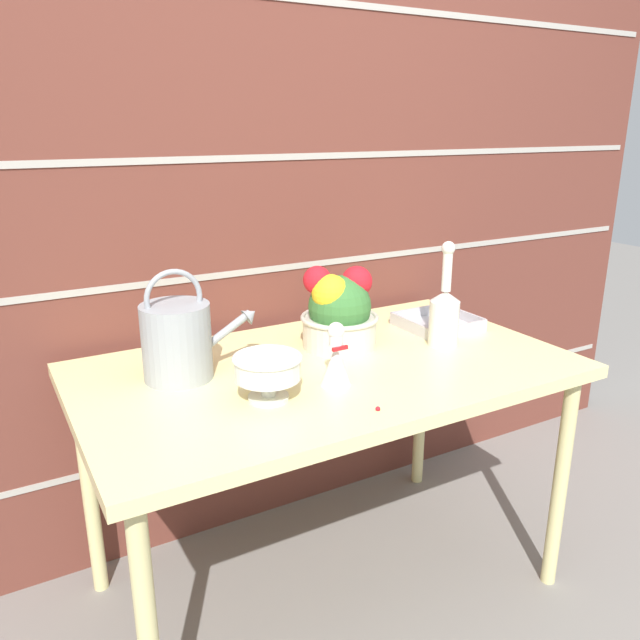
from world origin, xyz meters
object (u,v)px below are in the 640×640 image
Objects in this scene: watering_can at (178,339)px; wire_tray at (437,324)px; figurine_vase at (336,360)px; crystal_pedestal_bowl at (268,370)px; glass_decanter at (444,312)px; flower_planter at (339,311)px.

wire_tray is at bearing -0.03° from watering_can.
figurine_vase is 0.59m from wire_tray.
figurine_vase is (0.33, -0.24, -0.04)m from watering_can.
wire_tray is at bearing 18.32° from crystal_pedestal_bowl.
watering_can is 1.42× the size of wire_tray.
wire_tray is (0.72, 0.24, -0.07)m from crystal_pedestal_bowl.
glass_decanter is at bearing 8.80° from crystal_pedestal_bowl.
flower_planter is 0.32m from glass_decanter.
watering_can is 1.91× the size of crystal_pedestal_bowl.
glass_decanter is (0.63, 0.10, 0.02)m from crystal_pedestal_bowl.
figurine_vase is at bearing -122.60° from flower_planter.
flower_planter is 1.47× the size of figurine_vase.
crystal_pedestal_bowl is at bearing -59.17° from watering_can.
crystal_pedestal_bowl is 0.77m from wire_tray.
figurine_vase is (0.19, -0.00, -0.01)m from crystal_pedestal_bowl.
watering_can is 0.49m from flower_planter.
glass_decanter is at bearing -124.14° from wire_tray.
flower_planter is at bearing 179.61° from wire_tray.
crystal_pedestal_bowl is 0.53× the size of glass_decanter.
watering_can reaches higher than figurine_vase.
glass_decanter is 0.20m from wire_tray.
crystal_pedestal_bowl is 0.74× the size of wire_tray.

